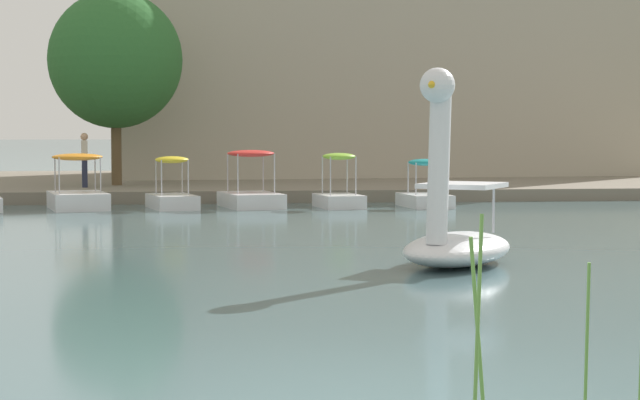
{
  "coord_description": "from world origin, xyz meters",
  "views": [
    {
      "loc": [
        -1.39,
        -8.63,
        2.18
      ],
      "look_at": [
        1.69,
        16.26,
        0.64
      ],
      "focal_mm": 62.26,
      "sensor_mm": 36.0,
      "label": 1
    }
  ],
  "objects_px": {
    "pedal_boat_teal": "(425,194)",
    "swan_boat": "(455,229)",
    "pedal_boat_red": "(251,190)",
    "person_on_path": "(85,157)",
    "pedal_boat_lime": "(339,192)",
    "pedal_boat_orange": "(78,193)",
    "pedal_boat_yellow": "(172,195)",
    "tree_broadleaf_behind_dock": "(115,60)"
  },
  "relations": [
    {
      "from": "pedal_boat_lime",
      "to": "pedal_boat_teal",
      "type": "bearing_deg",
      "value": -1.14
    },
    {
      "from": "pedal_boat_lime",
      "to": "pedal_boat_yellow",
      "type": "bearing_deg",
      "value": 178.41
    },
    {
      "from": "pedal_boat_lime",
      "to": "pedal_boat_orange",
      "type": "distance_m",
      "value": 7.43
    },
    {
      "from": "swan_boat",
      "to": "pedal_boat_yellow",
      "type": "height_order",
      "value": "swan_boat"
    },
    {
      "from": "swan_boat",
      "to": "pedal_boat_red",
      "type": "bearing_deg",
      "value": 99.57
    },
    {
      "from": "pedal_boat_orange",
      "to": "person_on_path",
      "type": "bearing_deg",
      "value": 92.55
    },
    {
      "from": "pedal_boat_red",
      "to": "person_on_path",
      "type": "distance_m",
      "value": 6.94
    },
    {
      "from": "swan_boat",
      "to": "pedal_boat_lime",
      "type": "bearing_deg",
      "value": 89.66
    },
    {
      "from": "swan_boat",
      "to": "pedal_boat_yellow",
      "type": "xyz_separation_m",
      "value": [
        -4.69,
        14.21,
        -0.22
      ]
    },
    {
      "from": "pedal_boat_teal",
      "to": "pedal_boat_orange",
      "type": "distance_m",
      "value": 9.94
    },
    {
      "from": "pedal_boat_lime",
      "to": "pedal_boat_red",
      "type": "bearing_deg",
      "value": 171.87
    },
    {
      "from": "person_on_path",
      "to": "pedal_boat_yellow",
      "type": "bearing_deg",
      "value": -59.47
    },
    {
      "from": "swan_boat",
      "to": "tree_broadleaf_behind_dock",
      "type": "height_order",
      "value": "tree_broadleaf_behind_dock"
    },
    {
      "from": "swan_boat",
      "to": "pedal_boat_yellow",
      "type": "relative_size",
      "value": 1.45
    },
    {
      "from": "tree_broadleaf_behind_dock",
      "to": "pedal_boat_red",
      "type": "bearing_deg",
      "value": -55.47
    },
    {
      "from": "swan_boat",
      "to": "pedal_boat_lime",
      "type": "relative_size",
      "value": 1.65
    },
    {
      "from": "person_on_path",
      "to": "pedal_boat_lime",
      "type": "bearing_deg",
      "value": -33.11
    },
    {
      "from": "pedal_boat_orange",
      "to": "pedal_boat_lime",
      "type": "bearing_deg",
      "value": -2.08
    },
    {
      "from": "pedal_boat_lime",
      "to": "swan_boat",
      "type": "bearing_deg",
      "value": -90.34
    },
    {
      "from": "pedal_boat_lime",
      "to": "tree_broadleaf_behind_dock",
      "type": "distance_m",
      "value": 10.16
    },
    {
      "from": "swan_boat",
      "to": "tree_broadleaf_behind_dock",
      "type": "distance_m",
      "value": 21.92
    },
    {
      "from": "pedal_boat_lime",
      "to": "person_on_path",
      "type": "xyz_separation_m",
      "value": [
        -7.63,
        4.98,
        0.9
      ]
    },
    {
      "from": "pedal_boat_yellow",
      "to": "person_on_path",
      "type": "distance_m",
      "value": 5.71
    },
    {
      "from": "pedal_boat_yellow",
      "to": "tree_broadleaf_behind_dock",
      "type": "bearing_deg",
      "value": 106.96
    },
    {
      "from": "swan_boat",
      "to": "tree_broadleaf_behind_dock",
      "type": "relative_size",
      "value": 0.5
    },
    {
      "from": "pedal_boat_lime",
      "to": "pedal_boat_red",
      "type": "xyz_separation_m",
      "value": [
        -2.52,
        0.36,
        0.04
      ]
    },
    {
      "from": "pedal_boat_red",
      "to": "person_on_path",
      "type": "bearing_deg",
      "value": 137.92
    },
    {
      "from": "person_on_path",
      "to": "swan_boat",
      "type": "bearing_deg",
      "value": -68.39
    },
    {
      "from": "pedal_boat_yellow",
      "to": "tree_broadleaf_behind_dock",
      "type": "relative_size",
      "value": 0.35
    },
    {
      "from": "person_on_path",
      "to": "pedal_boat_orange",
      "type": "bearing_deg",
      "value": -87.45
    },
    {
      "from": "pedal_boat_yellow",
      "to": "pedal_boat_orange",
      "type": "xyz_separation_m",
      "value": [
        -2.65,
        0.14,
        0.07
      ]
    },
    {
      "from": "pedal_boat_red",
      "to": "person_on_path",
      "type": "relative_size",
      "value": 1.46
    },
    {
      "from": "tree_broadleaf_behind_dock",
      "to": "swan_boat",
      "type": "bearing_deg",
      "value": -72.13
    },
    {
      "from": "pedal_boat_lime",
      "to": "pedal_boat_yellow",
      "type": "height_order",
      "value": "pedal_boat_lime"
    },
    {
      "from": "person_on_path",
      "to": "pedal_boat_teal",
      "type": "bearing_deg",
      "value": -26.35
    },
    {
      "from": "pedal_boat_teal",
      "to": "pedal_boat_red",
      "type": "bearing_deg",
      "value": 175.34
    },
    {
      "from": "pedal_boat_teal",
      "to": "swan_boat",
      "type": "bearing_deg",
      "value": -100.49
    },
    {
      "from": "pedal_boat_lime",
      "to": "tree_broadleaf_behind_dock",
      "type": "xyz_separation_m",
      "value": [
        -6.7,
        6.43,
        4.14
      ]
    },
    {
      "from": "pedal_boat_yellow",
      "to": "person_on_path",
      "type": "xyz_separation_m",
      "value": [
        -2.86,
        4.84,
        0.97
      ]
    },
    {
      "from": "pedal_boat_red",
      "to": "pedal_boat_yellow",
      "type": "distance_m",
      "value": 2.27
    },
    {
      "from": "pedal_boat_teal",
      "to": "pedal_boat_red",
      "type": "xyz_separation_m",
      "value": [
        -5.03,
        0.41,
        0.12
      ]
    },
    {
      "from": "pedal_boat_teal",
      "to": "pedal_boat_red",
      "type": "height_order",
      "value": "pedal_boat_red"
    }
  ]
}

